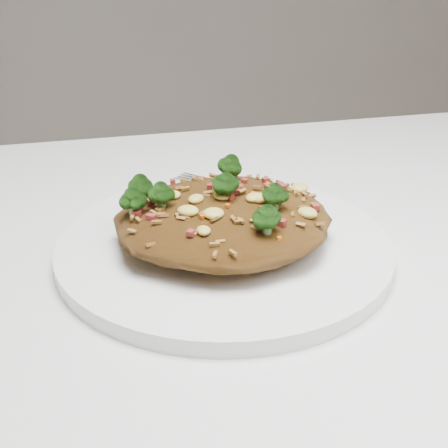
{
  "coord_description": "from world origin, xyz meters",
  "views": [
    {
      "loc": [
        -0.2,
        -0.4,
        1.01
      ],
      "look_at": [
        -0.09,
        0.06,
        0.78
      ],
      "focal_mm": 50.0,
      "sensor_mm": 36.0,
      "label": 1
    }
  ],
  "objects_px": {
    "plate": "(224,247)",
    "fried_rice": "(223,211)",
    "fork": "(253,193)",
    "dining_table": "(340,365)"
  },
  "relations": [
    {
      "from": "plate",
      "to": "fried_rice",
      "type": "bearing_deg",
      "value": 169.11
    },
    {
      "from": "plate",
      "to": "fried_rice",
      "type": "height_order",
      "value": "fried_rice"
    },
    {
      "from": "plate",
      "to": "fork",
      "type": "xyz_separation_m",
      "value": [
        0.05,
        0.09,
        0.01
      ]
    },
    {
      "from": "plate",
      "to": "fork",
      "type": "relative_size",
      "value": 2.25
    },
    {
      "from": "fried_rice",
      "to": "plate",
      "type": "bearing_deg",
      "value": -10.89
    },
    {
      "from": "fried_rice",
      "to": "fork",
      "type": "height_order",
      "value": "fried_rice"
    },
    {
      "from": "fork",
      "to": "fried_rice",
      "type": "bearing_deg",
      "value": -76.47
    },
    {
      "from": "dining_table",
      "to": "fork",
      "type": "height_order",
      "value": "fork"
    },
    {
      "from": "dining_table",
      "to": "plate",
      "type": "distance_m",
      "value": 0.15
    },
    {
      "from": "fried_rice",
      "to": "fork",
      "type": "xyz_separation_m",
      "value": [
        0.05,
        0.09,
        -0.02
      ]
    }
  ]
}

